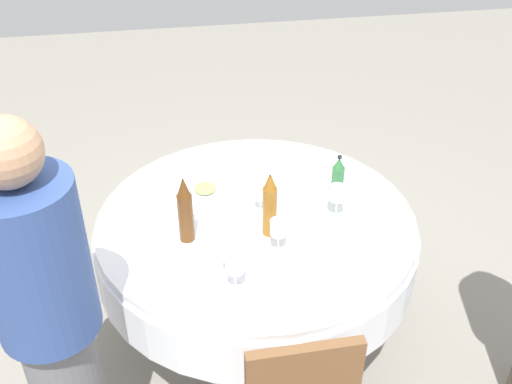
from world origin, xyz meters
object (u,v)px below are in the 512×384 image
(bottle_amber_inner, at_px, (270,205))
(wine_glass_far, at_px, (338,195))
(wine_glass_outer, at_px, (235,265))
(wine_glass_near, at_px, (229,250))
(plate_far, at_px, (205,191))
(bottle_green_west, at_px, (338,179))
(person_west, at_px, (51,321))
(wine_glass_north, at_px, (261,193))
(wine_glass_front, at_px, (279,229))
(plate_east, at_px, (307,284))
(dining_table, at_px, (256,241))
(bottle_brown_rear, at_px, (185,210))

(bottle_amber_inner, height_order, wine_glass_far, bottle_amber_inner)
(wine_glass_outer, bearing_deg, wine_glass_near, 5.42)
(wine_glass_outer, relative_size, plate_far, 0.62)
(bottle_green_west, relative_size, person_west, 0.15)
(wine_glass_north, relative_size, wine_glass_front, 0.91)
(bottle_amber_inner, height_order, person_west, person_west)
(wine_glass_outer, bearing_deg, plate_east, -98.53)
(dining_table, bearing_deg, wine_glass_far, -98.13)
(bottle_amber_inner, relative_size, wine_glass_front, 2.17)
(bottle_amber_inner, distance_m, wine_glass_front, 0.13)
(dining_table, relative_size, person_west, 0.92)
(bottle_green_west, bearing_deg, wine_glass_front, 132.52)
(bottle_amber_inner, relative_size, plate_east, 1.50)
(wine_glass_near, relative_size, plate_east, 0.71)
(bottle_green_west, relative_size, wine_glass_outer, 1.49)
(bottle_brown_rear, height_order, wine_glass_north, bottle_brown_rear)
(wine_glass_north, relative_size, plate_far, 0.53)
(bottle_brown_rear, height_order, wine_glass_near, bottle_brown_rear)
(wine_glass_north, height_order, plate_far, wine_glass_north)
(wine_glass_outer, height_order, wine_glass_far, wine_glass_outer)
(bottle_green_west, height_order, plate_east, bottle_green_west)
(bottle_brown_rear, bearing_deg, bottle_green_west, -75.77)
(wine_glass_outer, bearing_deg, wine_glass_front, -46.84)
(wine_glass_far, bearing_deg, bottle_amber_inner, 103.83)
(dining_table, xyz_separation_m, wine_glass_outer, (-0.45, 0.16, 0.26))
(plate_far, relative_size, person_west, 0.16)
(wine_glass_far, bearing_deg, plate_far, 63.65)
(wine_glass_near, bearing_deg, wine_glass_north, -26.87)
(wine_glass_front, bearing_deg, dining_table, 11.24)
(wine_glass_outer, distance_m, wine_glass_far, 0.66)
(wine_glass_near, xyz_separation_m, plate_far, (0.59, 0.04, -0.10))
(wine_glass_near, height_order, wine_glass_far, same)
(wine_glass_north, height_order, wine_glass_far, wine_glass_far)
(bottle_brown_rear, height_order, plate_east, bottle_brown_rear)
(bottle_green_west, xyz_separation_m, wine_glass_near, (-0.43, 0.58, 0.00))
(wine_glass_front, bearing_deg, plate_far, 28.21)
(wine_glass_outer, height_order, plate_east, wine_glass_outer)
(person_west, bearing_deg, bottle_brown_rear, -81.46)
(dining_table, relative_size, plate_east, 6.87)
(wine_glass_north, xyz_separation_m, person_west, (-0.67, 0.86, 0.02))
(wine_glass_front, height_order, person_west, person_west)
(wine_glass_front, bearing_deg, plate_east, -164.75)
(bottle_amber_inner, height_order, wine_glass_front, bottle_amber_inner)
(plate_east, height_order, person_west, person_west)
(person_west, bearing_deg, plate_east, -119.17)
(wine_glass_front, height_order, wine_glass_outer, wine_glass_outer)
(wine_glass_front, distance_m, plate_far, 0.56)
(wine_glass_far, distance_m, person_west, 1.32)
(wine_glass_front, bearing_deg, wine_glass_far, -57.77)
(wine_glass_north, bearing_deg, bottle_green_west, -86.23)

